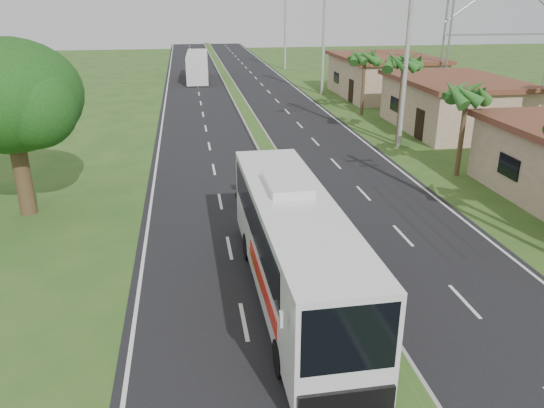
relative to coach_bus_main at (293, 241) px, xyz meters
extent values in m
plane|color=#2B521E|center=(1.80, -1.15, -1.98)|extent=(180.00, 180.00, 0.00)
cube|color=black|center=(1.80, 18.85, -1.97)|extent=(14.00, 160.00, 0.02)
cube|color=gray|center=(1.80, 18.85, -1.89)|extent=(1.20, 160.00, 0.17)
cube|color=#2B521E|center=(1.80, 18.85, -1.80)|extent=(0.95, 160.00, 0.02)
cube|color=silver|center=(-4.90, 18.85, -1.98)|extent=(0.12, 160.00, 0.01)
cube|color=silver|center=(8.50, 18.85, -1.98)|extent=(0.12, 160.00, 0.01)
cube|color=#9E866B|center=(15.80, 20.85, -0.31)|extent=(7.00, 10.00, 3.35)
cube|color=#54341D|center=(15.80, 20.85, 1.53)|extent=(7.60, 10.60, 0.32)
cube|color=#9E866B|center=(15.80, 34.85, -0.23)|extent=(8.00, 11.00, 3.50)
cube|color=#54341D|center=(15.80, 34.85, 1.68)|extent=(8.60, 11.60, 0.32)
cylinder|color=#473321|center=(11.20, 10.85, 0.32)|extent=(0.26, 0.26, 4.60)
cylinder|color=#473321|center=(10.60, 17.85, 0.72)|extent=(0.26, 0.26, 5.40)
cylinder|color=#473321|center=(11.10, 26.85, 0.42)|extent=(0.26, 0.26, 4.80)
cylinder|color=#473321|center=(-10.20, 8.85, 0.02)|extent=(0.70, 0.70, 4.00)
ellipsoid|color=#173C10|center=(-10.20, 8.85, 3.22)|extent=(6.00, 6.00, 4.68)
sphere|color=#173C10|center=(-9.00, 7.85, 2.92)|extent=(3.40, 3.40, 3.40)
cylinder|color=gray|center=(10.30, 16.85, 4.02)|extent=(0.28, 0.28, 12.00)
cylinder|color=gray|center=(10.30, 36.85, 3.52)|extent=(0.28, 0.28, 11.00)
cylinder|color=gray|center=(10.30, 56.85, 3.27)|extent=(0.28, 0.28, 10.50)
cylinder|color=gray|center=(18.80, 28.35, 4.02)|extent=(0.18, 0.18, 12.00)
cylinder|color=gray|center=(18.80, 29.35, 4.02)|extent=(0.18, 0.18, 12.00)
cube|color=gray|center=(23.80, 28.85, 4.02)|extent=(10.00, 0.14, 0.14)
cube|color=silver|center=(0.00, -0.05, -0.10)|extent=(2.43, 11.18, 2.93)
cube|color=black|center=(0.00, 0.51, 0.54)|extent=(2.46, 8.95, 1.17)
cube|color=black|center=(0.05, -5.57, 0.37)|extent=(2.09, 0.16, 1.64)
cube|color=red|center=(0.01, -1.17, -0.69)|extent=(2.42, 4.86, 0.51)
cube|color=orange|center=(0.00, 0.23, -0.92)|extent=(2.40, 2.81, 0.23)
cube|color=silver|center=(-0.01, 1.06, 1.49)|extent=(1.32, 2.24, 0.26)
cylinder|color=black|center=(-1.02, -3.59, -1.50)|extent=(0.31, 0.97, 0.97)
cylinder|color=black|center=(1.09, -3.57, -1.50)|extent=(0.31, 0.97, 0.97)
cylinder|color=black|center=(-1.08, 2.91, -1.50)|extent=(0.31, 0.97, 0.97)
cylinder|color=black|center=(1.02, 2.93, -1.50)|extent=(0.31, 0.97, 0.97)
cube|color=silver|center=(-1.48, 48.12, -0.39)|extent=(2.71, 10.58, 2.92)
cube|color=black|center=(-1.46, 48.58, 0.49)|extent=(2.64, 7.84, 0.99)
cube|color=orange|center=(-1.51, 47.21, -0.94)|extent=(2.53, 5.11, 0.32)
cylinder|color=black|center=(-2.66, 43.83, -1.55)|extent=(0.31, 0.89, 0.88)
cylinder|color=black|center=(-0.65, 43.75, -1.55)|extent=(0.31, 0.89, 0.88)
cylinder|color=black|center=(-2.32, 52.04, -1.55)|extent=(0.31, 0.89, 0.88)
cylinder|color=black|center=(-0.32, 51.95, -1.55)|extent=(0.31, 0.89, 0.88)
imported|color=black|center=(-0.20, 8.30, -1.46)|extent=(1.81, 1.15, 1.06)
imported|color=maroon|center=(-0.20, 8.30, -0.63)|extent=(0.69, 0.59, 1.61)
camera|label=1|loc=(-3.01, -14.43, 6.99)|focal=35.00mm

